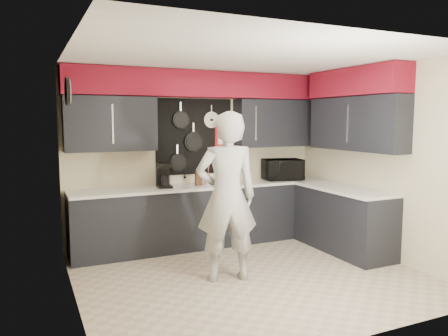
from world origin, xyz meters
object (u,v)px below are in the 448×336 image
microwave (283,169)px  knife_block (199,179)px  coffee_maker (164,175)px  person (227,197)px  utensil_crock (209,179)px

microwave → knife_block: (-1.46, -0.02, -0.07)m
microwave → knife_block: size_ratio=3.00×
knife_block → coffee_maker: 0.52m
microwave → person: 2.17m
person → knife_block: bearing=-86.1°
coffee_maker → knife_block: bearing=-0.3°
microwave → person: size_ratio=0.30×
utensil_crock → person: size_ratio=0.08×
microwave → person: bearing=-128.0°
microwave → coffee_maker: (-1.97, 0.02, 0.02)m
microwave → utensil_crock: bearing=-170.4°
utensil_crock → person: bearing=-104.7°
coffee_maker → person: (0.32, -1.43, -0.11)m
microwave → coffee_maker: 1.97m
coffee_maker → person: 1.47m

